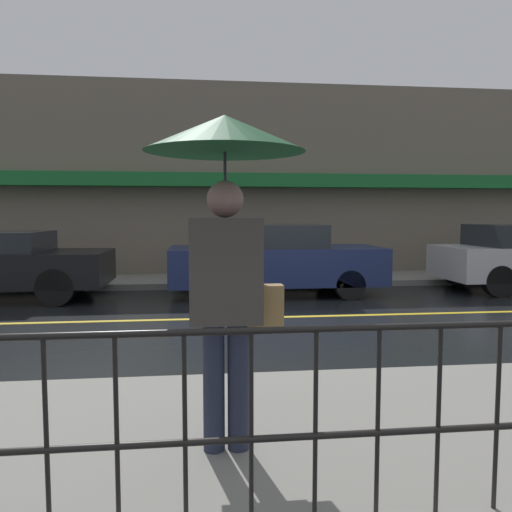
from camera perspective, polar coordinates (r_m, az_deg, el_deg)
The scene contains 7 objects.
ground_plane at distance 8.45m, azimuth 6.37°, elevation -6.88°, with size 80.00×80.00×0.00m, color black.
sidewalk_near at distance 4.25m, azimuth 21.19°, elevation -18.07°, with size 28.00×2.67×0.14m.
sidewalk_far at distance 12.59m, azimuth 2.00°, elevation -2.72°, with size 28.00×1.99×0.14m.
lane_marking at distance 8.45m, azimuth 6.37°, elevation -6.86°, with size 25.20×0.12×0.01m.
building_storefront at distance 13.61m, azimuth 1.32°, elevation 8.51°, with size 28.00×0.85×5.20m.
pedestrian at distance 3.21m, azimuth -3.45°, elevation 7.07°, with size 1.03×1.03×2.19m.
car_navy at distance 10.57m, azimuth 2.05°, elevation -0.36°, with size 4.44×1.81×1.49m.
Camera 1 is at (-1.87, -8.07, 1.69)m, focal length 35.00 mm.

